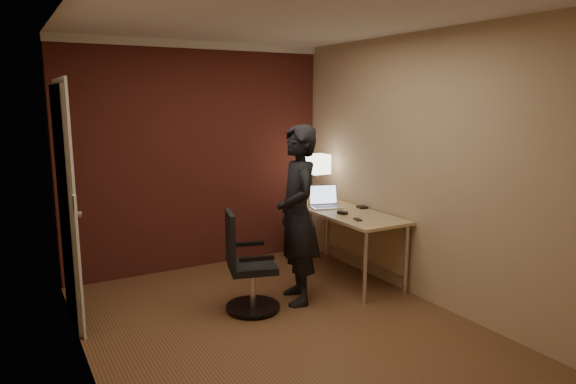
% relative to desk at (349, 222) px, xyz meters
% --- Properties ---
extents(room, '(4.00, 4.00, 4.00)m').
position_rel_desk_xyz_m(room, '(-1.53, 0.73, 0.77)').
color(room, brown).
rests_on(room, ground).
extents(desk, '(0.60, 1.50, 0.73)m').
position_rel_desk_xyz_m(desk, '(0.00, 0.00, 0.00)').
color(desk, tan).
rests_on(desk, ground).
extents(desk_lamp, '(0.22, 0.22, 0.54)m').
position_rel_desk_xyz_m(desk_lamp, '(-0.01, 0.61, 0.55)').
color(desk_lamp, silver).
rests_on(desk_lamp, desk).
extents(laptop, '(0.39, 0.34, 0.23)m').
position_rel_desk_xyz_m(laptop, '(-0.13, 0.28, 0.19)').
color(laptop, silver).
rests_on(laptop, desk).
extents(mouse, '(0.08, 0.11, 0.03)m').
position_rel_desk_xyz_m(mouse, '(-0.18, -0.12, 0.14)').
color(mouse, black).
rests_on(mouse, desk).
extents(phone, '(0.09, 0.13, 0.01)m').
position_rel_desk_xyz_m(phone, '(-0.20, -0.40, 0.13)').
color(phone, black).
rests_on(phone, desk).
extents(wallet, '(0.10, 0.12, 0.02)m').
position_rel_desk_xyz_m(wallet, '(0.18, 0.01, 0.14)').
color(wallet, black).
rests_on(wallet, desk).
extents(office_chair, '(0.50, 0.56, 0.90)m').
position_rel_desk_xyz_m(office_chair, '(-1.35, -0.30, -0.20)').
color(office_chair, black).
rests_on(office_chair, ground).
extents(person, '(0.55, 0.69, 1.67)m').
position_rel_desk_xyz_m(person, '(-0.83, -0.31, 0.23)').
color(person, black).
rests_on(person, ground).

